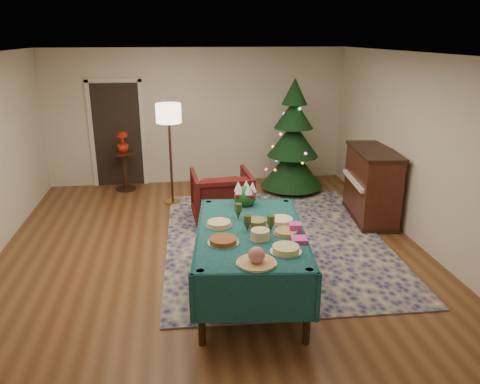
{
  "coord_description": "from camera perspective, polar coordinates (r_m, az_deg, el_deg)",
  "views": [
    {
      "loc": [
        -0.47,
        -5.95,
        2.94
      ],
      "look_at": [
        0.31,
        -0.42,
        1.05
      ],
      "focal_mm": 35.0,
      "sensor_mm": 36.0,
      "label": 1
    }
  ],
  "objects": [
    {
      "name": "room_shell",
      "position": [
        6.18,
        -3.42,
        3.78
      ],
      "size": [
        7.0,
        7.0,
        7.0
      ],
      "color": "#593319",
      "rests_on": "ground"
    },
    {
      "name": "doorway",
      "position": [
        9.68,
        -14.72,
        7.12
      ],
      "size": [
        1.08,
        0.04,
        2.16
      ],
      "color": "black",
      "rests_on": "ground"
    },
    {
      "name": "rug",
      "position": [
        7.08,
        4.23,
        -5.78
      ],
      "size": [
        3.33,
        4.3,
        0.02
      ],
      "primitive_type": "cube",
      "rotation": [
        0.0,
        0.0,
        -0.03
      ],
      "color": "#14154E",
      "rests_on": "ground"
    },
    {
      "name": "buffet_table",
      "position": [
        5.4,
        1.28,
        -6.22
      ],
      "size": [
        1.48,
        2.25,
        0.83
      ],
      "color": "black",
      "rests_on": "ground"
    },
    {
      "name": "platter_0",
      "position": [
        4.55,
        2.03,
        -8.01
      ],
      "size": [
        0.4,
        0.4,
        0.18
      ],
      "color": "silver",
      "rests_on": "buffet_table"
    },
    {
      "name": "platter_1",
      "position": [
        4.82,
        5.6,
        -6.97
      ],
      "size": [
        0.32,
        0.32,
        0.07
      ],
      "color": "silver",
      "rests_on": "buffet_table"
    },
    {
      "name": "platter_2",
      "position": [
        5.0,
        -2.06,
        -5.97
      ],
      "size": [
        0.34,
        0.34,
        0.06
      ],
      "color": "silver",
      "rests_on": "buffet_table"
    },
    {
      "name": "platter_3",
      "position": [
        5.08,
        2.46,
        -5.25
      ],
      "size": [
        0.24,
        0.24,
        0.11
      ],
      "color": "silver",
      "rests_on": "buffet_table"
    },
    {
      "name": "platter_4",
      "position": [
        5.24,
        5.64,
        -4.9
      ],
      "size": [
        0.3,
        0.3,
        0.05
      ],
      "color": "silver",
      "rests_on": "buffet_table"
    },
    {
      "name": "platter_5",
      "position": [
        5.43,
        -2.57,
        -3.91
      ],
      "size": [
        0.32,
        0.32,
        0.06
      ],
      "color": "silver",
      "rests_on": "buffet_table"
    },
    {
      "name": "platter_6",
      "position": [
        5.43,
        2.01,
        -3.78
      ],
      "size": [
        0.27,
        0.27,
        0.08
      ],
      "color": "silver",
      "rests_on": "buffet_table"
    },
    {
      "name": "platter_7",
      "position": [
        5.56,
        4.99,
        -3.45
      ],
      "size": [
        0.33,
        0.33,
        0.05
      ],
      "color": "silver",
      "rests_on": "buffet_table"
    },
    {
      "name": "goblet_0",
      "position": [
        5.61,
        -0.21,
        -2.31
      ],
      "size": [
        0.09,
        0.09,
        0.19
      ],
      "color": "#2D471E",
      "rests_on": "buffet_table"
    },
    {
      "name": "goblet_1",
      "position": [
        5.26,
        3.79,
        -3.8
      ],
      "size": [
        0.09,
        0.09,
        0.19
      ],
      "color": "#2D471E",
      "rests_on": "buffet_table"
    },
    {
      "name": "goblet_2",
      "position": [
        5.26,
        0.9,
        -3.78
      ],
      "size": [
        0.09,
        0.09,
        0.19
      ],
      "color": "#2D471E",
      "rests_on": "buffet_table"
    },
    {
      "name": "napkin_stack",
      "position": [
        5.08,
        7.21,
        -5.79
      ],
      "size": [
        0.18,
        0.18,
        0.04
      ],
      "primitive_type": "cube",
      "rotation": [
        0.0,
        0.0,
        -0.12
      ],
      "color": "#E23EA8",
      "rests_on": "buffet_table"
    },
    {
      "name": "gift_box",
      "position": [
        5.28,
        6.73,
        -4.36
      ],
      "size": [
        0.15,
        0.15,
        0.11
      ],
      "primitive_type": "cube",
      "rotation": [
        0.0,
        0.0,
        -0.12
      ],
      "color": "#D83CAF",
      "rests_on": "buffet_table"
    },
    {
      "name": "centerpiece",
      "position": [
        6.05,
        0.61,
        -0.28
      ],
      "size": [
        0.3,
        0.3,
        0.34
      ],
      "color": "#1E4C1E",
      "rests_on": "buffet_table"
    },
    {
      "name": "armchair",
      "position": [
        7.58,
        -2.27,
        -0.28
      ],
      "size": [
        0.97,
        0.91,
        0.95
      ],
      "primitive_type": "imported",
      "rotation": [
        0.0,
        0.0,
        3.2
      ],
      "color": "#49110F",
      "rests_on": "ground"
    },
    {
      "name": "floor_lamp",
      "position": [
        8.28,
        -8.67,
        8.73
      ],
      "size": [
        0.44,
        0.44,
        1.81
      ],
      "color": "#A57F3F",
      "rests_on": "ground"
    },
    {
      "name": "side_table",
      "position": [
        9.47,
        -13.85,
        2.41
      ],
      "size": [
        0.43,
        0.43,
        0.76
      ],
      "color": "black",
      "rests_on": "ground"
    },
    {
      "name": "potted_plant",
      "position": [
        9.35,
        -14.08,
        5.38
      ],
      "size": [
        0.23,
        0.4,
        0.23
      ],
      "primitive_type": "imported",
      "color": "red",
      "rests_on": "side_table"
    },
    {
      "name": "christmas_tree",
      "position": [
        9.04,
        6.47,
        6.08
      ],
      "size": [
        1.34,
        1.34,
        2.18
      ],
      "color": "black",
      "rests_on": "ground"
    },
    {
      "name": "piano",
      "position": [
        7.98,
        15.73,
        0.77
      ],
      "size": [
        0.79,
        1.43,
        1.18
      ],
      "color": "black",
      "rests_on": "ground"
    }
  ]
}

